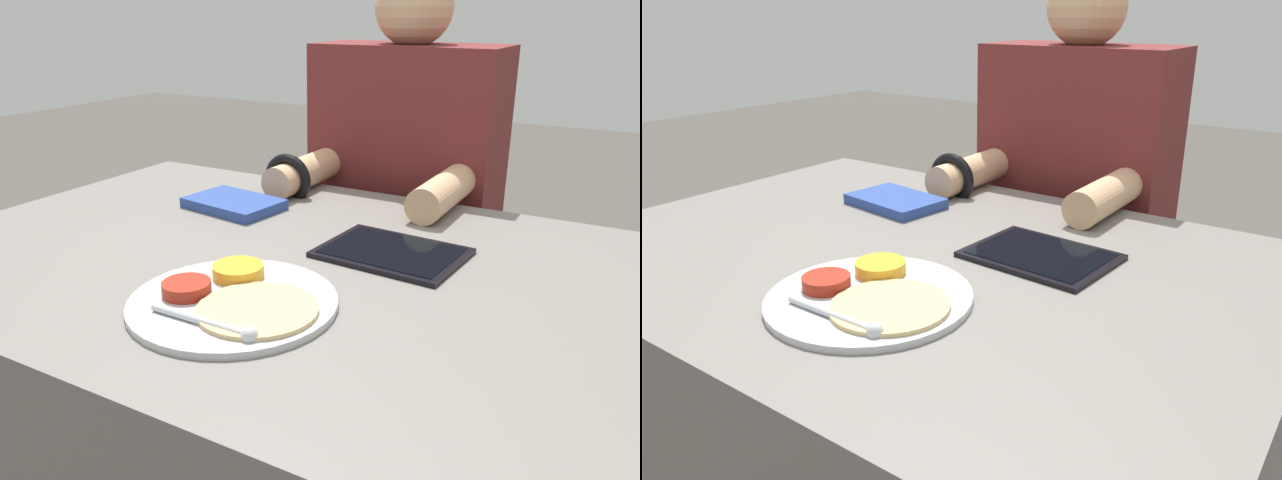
{
  "view_description": "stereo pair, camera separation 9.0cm",
  "coord_description": "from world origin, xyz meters",
  "views": [
    {
      "loc": [
        0.54,
        -0.78,
        1.15
      ],
      "look_at": [
        0.13,
        -0.04,
        0.84
      ],
      "focal_mm": 35.0,
      "sensor_mm": 36.0,
      "label": 1
    },
    {
      "loc": [
        0.62,
        -0.73,
        1.15
      ],
      "look_at": [
        0.13,
        -0.04,
        0.84
      ],
      "focal_mm": 35.0,
      "sensor_mm": 36.0,
      "label": 2
    }
  ],
  "objects": [
    {
      "name": "dining_table",
      "position": [
        0.0,
        0.0,
        0.39
      ],
      "size": [
        1.16,
        0.83,
        0.78
      ],
      "color": "slate",
      "rests_on": "ground_plane"
    },
    {
      "name": "thali_tray",
      "position": [
        0.07,
        -0.18,
        0.78
      ],
      "size": [
        0.28,
        0.28,
        0.03
      ],
      "color": "#B7BABF",
      "rests_on": "dining_table"
    },
    {
      "name": "red_notebook",
      "position": [
        -0.19,
        0.17,
        0.78
      ],
      "size": [
        0.2,
        0.15,
        0.02
      ],
      "color": "silver",
      "rests_on": "dining_table"
    },
    {
      "name": "tablet_device",
      "position": [
        0.19,
        0.09,
        0.78
      ],
      "size": [
        0.23,
        0.18,
        0.01
      ],
      "color": "black",
      "rests_on": "dining_table"
    },
    {
      "name": "person_diner",
      "position": [
        0.02,
        0.57,
        0.58
      ],
      "size": [
        0.43,
        0.43,
        1.24
      ],
      "color": "black",
      "rests_on": "ground_plane"
    }
  ]
}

